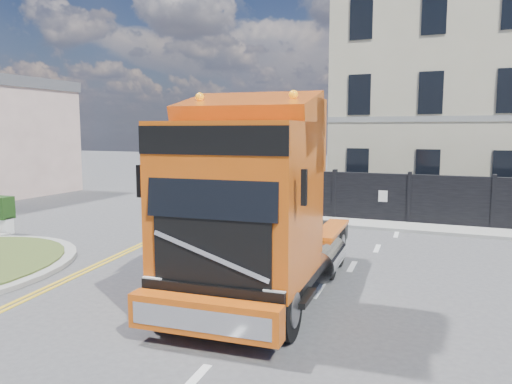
% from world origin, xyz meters
% --- Properties ---
extents(ground, '(120.00, 120.00, 0.00)m').
position_xyz_m(ground, '(0.00, 0.00, 0.00)').
color(ground, '#424244').
rests_on(ground, ground).
extents(hoarding_fence, '(18.80, 0.25, 2.00)m').
position_xyz_m(hoarding_fence, '(6.55, 9.00, 1.00)').
color(hoarding_fence, black).
rests_on(hoarding_fence, ground).
extents(georgian_building, '(12.30, 10.30, 12.80)m').
position_xyz_m(georgian_building, '(6.00, 16.50, 5.77)').
color(georgian_building, beige).
rests_on(georgian_building, ground).
extents(pavement_far, '(20.00, 1.60, 0.12)m').
position_xyz_m(pavement_far, '(6.00, 8.10, 0.06)').
color(pavement_far, gray).
rests_on(pavement_far, ground).
extents(truck, '(3.19, 7.47, 4.38)m').
position_xyz_m(truck, '(1.87, -1.76, 1.96)').
color(truck, black).
rests_on(truck, ground).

